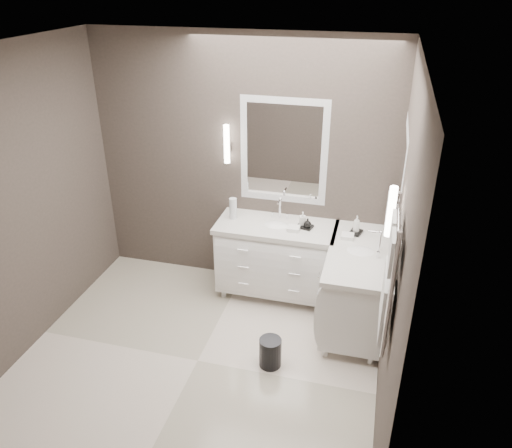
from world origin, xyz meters
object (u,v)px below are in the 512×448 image
(vanity_right, at_px, (357,284))
(towel_ladder, at_px, (389,281))
(vanity_back, at_px, (276,255))
(waste_bin, at_px, (270,352))

(vanity_right, bearing_deg, towel_ladder, -80.16)
(vanity_back, xyz_separation_m, vanity_right, (0.88, -0.33, 0.00))
(vanity_back, relative_size, waste_bin, 4.42)
(vanity_back, height_order, waste_bin, vanity_back)
(vanity_back, relative_size, vanity_right, 1.00)
(towel_ladder, relative_size, waste_bin, 3.21)
(towel_ladder, bearing_deg, waste_bin, 149.83)
(vanity_back, bearing_deg, vanity_right, -20.38)
(towel_ladder, bearing_deg, vanity_right, 99.84)
(waste_bin, bearing_deg, vanity_back, 100.37)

